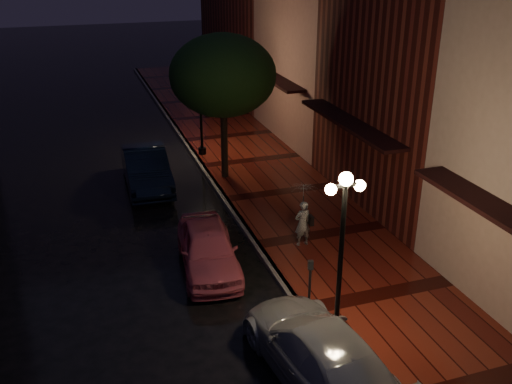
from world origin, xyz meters
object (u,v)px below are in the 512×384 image
object	(u,v)px
pink_car	(208,249)
navy_car	(146,168)
streetlamp_far	(200,102)
streetlamp_near	(341,248)
silver_car	(319,352)
parking_meter	(310,280)
woman_with_umbrella	(303,205)
street_tree	(223,78)

from	to	relation	value
pink_car	navy_car	distance (m)	7.04
navy_car	streetlamp_far	bearing A→B (deg)	44.29
streetlamp_near	pink_car	size ratio (longest dim) A/B	1.06
pink_car	silver_car	xyz separation A→B (m)	(1.19, -5.38, 0.03)
parking_meter	silver_car	bearing A→B (deg)	-93.82
streetlamp_far	parking_meter	world-z (taller)	streetlamp_far
streetlamp_near	streetlamp_far	distance (m)	14.00
woman_with_umbrella	streetlamp_far	bearing A→B (deg)	-89.77
street_tree	pink_car	distance (m)	7.96
woman_with_umbrella	streetlamp_near	bearing A→B (deg)	71.72
navy_car	woman_with_umbrella	world-z (taller)	woman_with_umbrella
pink_car	parking_meter	bearing A→B (deg)	-51.92
pink_car	silver_car	world-z (taller)	silver_car
streetlamp_near	street_tree	bearing A→B (deg)	88.65
streetlamp_far	navy_car	bearing A→B (deg)	-137.12
street_tree	silver_car	distance (m)	12.65
streetlamp_near	pink_car	world-z (taller)	streetlamp_near
woman_with_umbrella	parking_meter	world-z (taller)	woman_with_umbrella
woman_with_umbrella	street_tree	bearing A→B (deg)	-89.24
streetlamp_near	silver_car	world-z (taller)	streetlamp_near
street_tree	parking_meter	xyz separation A→B (m)	(-0.46, -9.79, -3.20)
streetlamp_far	parking_meter	size ratio (longest dim) A/B	2.91
pink_car	navy_car	world-z (taller)	navy_car
parking_meter	woman_with_umbrella	bearing A→B (deg)	84.51
pink_car	silver_car	size ratio (longest dim) A/B	0.81
silver_car	parking_meter	distance (m)	2.43
streetlamp_near	silver_car	xyz separation A→B (m)	(-0.95, -1.10, -1.88)
street_tree	parking_meter	bearing A→B (deg)	-92.68
streetlamp_far	woman_with_umbrella	world-z (taller)	streetlamp_far
pink_car	street_tree	bearing A→B (deg)	76.27
streetlamp_far	street_tree	xyz separation A→B (m)	(0.26, -3.01, 1.64)
silver_car	woman_with_umbrella	world-z (taller)	woman_with_umbrella
streetlamp_near	pink_car	bearing A→B (deg)	116.54
silver_car	parking_meter	bearing A→B (deg)	-114.27
streetlamp_far	navy_car	size ratio (longest dim) A/B	0.92
streetlamp_near	navy_car	world-z (taller)	streetlamp_near
streetlamp_near	parking_meter	size ratio (longest dim) A/B	2.91
street_tree	woman_with_umbrella	xyz separation A→B (m)	(0.74, -6.45, -2.70)
woman_with_umbrella	parking_meter	distance (m)	3.59
streetlamp_near	navy_car	xyz separation A→B (m)	(-2.93, 11.28, -1.82)
streetlamp_far	navy_car	xyz separation A→B (m)	(-2.93, -2.72, -1.82)
street_tree	silver_car	world-z (taller)	street_tree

